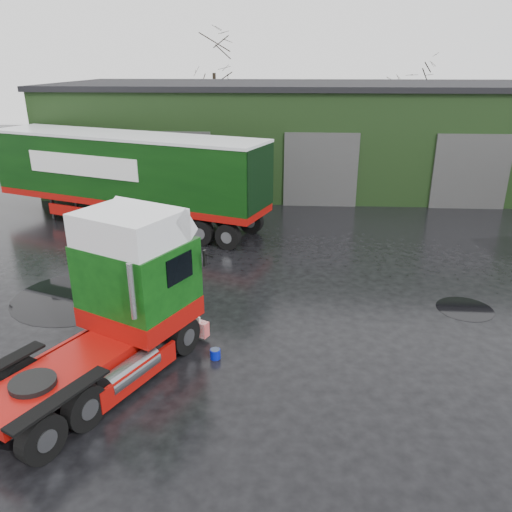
% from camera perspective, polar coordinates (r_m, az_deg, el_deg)
% --- Properties ---
extents(ground, '(100.00, 100.00, 0.00)m').
position_cam_1_polar(ground, '(15.17, 2.42, -8.38)').
color(ground, black).
extents(warehouse, '(32.40, 12.40, 6.30)m').
position_cam_1_polar(warehouse, '(33.51, 6.89, 13.72)').
color(warehouse, black).
rests_on(warehouse, ground).
extents(hero_tractor, '(5.44, 7.15, 4.10)m').
position_cam_1_polar(hero_tractor, '(12.47, -19.04, -5.93)').
color(hero_tractor, '#0D400E').
rests_on(hero_tractor, ground).
extents(trailer_left, '(14.35, 7.72, 4.42)m').
position_cam_1_polar(trailer_left, '(24.99, -14.55, 8.41)').
color(trailer_left, silver).
rests_on(trailer_left, ground).
extents(wash_bucket, '(0.35, 0.35, 0.27)m').
position_cam_1_polar(wash_bucket, '(13.80, -4.68, -11.09)').
color(wash_bucket, '#07149E').
rests_on(wash_bucket, ground).
extents(tree_back_a, '(4.40, 4.40, 9.50)m').
position_cam_1_polar(tree_back_a, '(43.71, -4.74, 17.65)').
color(tree_back_a, black).
rests_on(tree_back_a, ground).
extents(tree_back_b, '(4.40, 4.40, 7.50)m').
position_cam_1_polar(tree_back_b, '(44.43, 17.02, 15.60)').
color(tree_back_b, black).
rests_on(tree_back_b, ground).
extents(puddle_0, '(2.54, 2.54, 0.01)m').
position_cam_1_polar(puddle_0, '(13.05, -23.64, -15.90)').
color(puddle_0, black).
rests_on(puddle_0, ground).
extents(puddle_1, '(1.80, 1.80, 0.01)m').
position_cam_1_polar(puddle_1, '(17.69, 22.76, -5.59)').
color(puddle_1, black).
rests_on(puddle_1, ground).
extents(puddle_2, '(4.31, 4.31, 0.01)m').
position_cam_1_polar(puddle_2, '(18.20, -19.75, -4.39)').
color(puddle_2, black).
rests_on(puddle_2, ground).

